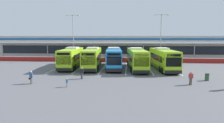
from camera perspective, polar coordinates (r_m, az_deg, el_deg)
ground_plane at (r=29.22m, az=0.02°, el=-3.87°), size 200.00×200.00×0.00m
terminal_building at (r=55.58m, az=2.38°, el=4.57°), size 70.00×13.00×6.00m
red_barrier_wall at (r=43.43m, az=1.64°, el=0.55°), size 60.00×0.40×1.10m
coach_bus_leftmost at (r=36.72m, az=-12.01°, el=1.09°), size 3.70×12.31×3.78m
coach_bus_left_centre at (r=35.49m, az=-5.93°, el=1.00°), size 3.70×12.31×3.78m
coach_bus_centre at (r=35.17m, az=0.54°, el=0.98°), size 3.70×12.31×3.78m
coach_bus_right_centre at (r=34.21m, az=7.40°, el=0.74°), size 3.70×12.31×3.78m
coach_bus_rightmost at (r=34.94m, az=15.06°, el=0.69°), size 3.70×12.31×3.78m
bay_stripe_far_west at (r=37.33m, az=-15.45°, el=-1.68°), size 0.14×13.00×0.01m
bay_stripe_west at (r=36.09m, az=-9.18°, el=-1.81°), size 0.14×13.00×0.01m
bay_stripe_mid_west at (r=35.31m, az=-2.55°, el=-1.92°), size 0.14×13.00×0.01m
bay_stripe_centre at (r=35.02m, az=4.28°, el=-2.01°), size 0.14×13.00×0.01m
bay_stripe_mid_east at (r=35.23m, az=11.13°, el=-2.07°), size 0.14×13.00×0.01m
bay_stripe_east at (r=35.94m, az=17.81°, el=-2.10°), size 0.14×13.00×0.01m
pedestrian_with_handbag at (r=25.21m, az=-23.16°, el=-4.28°), size 0.63×0.48×1.62m
pedestrian_in_dark_coat at (r=26.18m, az=-9.04°, el=-3.32°), size 0.52×0.40×1.62m
pedestrian_child at (r=22.39m, az=-13.38°, el=-6.12°), size 0.29×0.27×1.00m
pedestrian_near_bin at (r=24.54m, az=22.61°, el=-4.52°), size 0.53×0.39×1.62m
lamp_post_west at (r=46.83m, az=-11.57°, el=7.93°), size 3.24×0.28×11.00m
lamp_post_centre at (r=46.18m, az=14.48°, el=7.86°), size 3.24×0.28×11.00m
litter_bin at (r=27.91m, az=26.68°, el=-4.21°), size 0.54×0.54×0.93m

